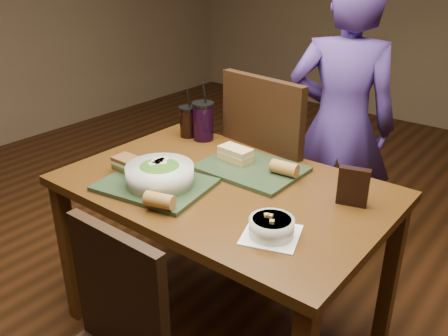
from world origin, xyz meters
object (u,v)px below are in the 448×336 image
(salad_bowl, at_px, (160,173))
(soup_bowl, at_px, (272,227))
(dining_table, at_px, (224,203))
(chair_far, at_px, (273,167))
(tray_near, at_px, (155,185))
(baguette_near, at_px, (159,200))
(cup_cola, at_px, (188,121))
(diner, at_px, (340,127))
(baguette_far, at_px, (284,168))
(tray_far, at_px, (251,168))
(cup_berry, at_px, (203,121))
(sandwich_far, at_px, (236,154))
(sandwich_near, at_px, (128,164))
(chip_bag, at_px, (353,187))

(salad_bowl, height_order, soup_bowl, salad_bowl)
(dining_table, height_order, chair_far, chair_far)
(salad_bowl, bearing_deg, tray_near, -162.41)
(baguette_near, xyz_separation_m, cup_cola, (-0.44, 0.63, 0.03))
(salad_bowl, bearing_deg, diner, 76.57)
(tray_near, bearing_deg, baguette_far, 46.97)
(diner, relative_size, baguette_far, 13.58)
(tray_far, distance_m, cup_berry, 0.44)
(salad_bowl, xyz_separation_m, sandwich_far, (0.09, 0.37, -0.02))
(sandwich_near, height_order, baguette_far, same)
(baguette_far, xyz_separation_m, cup_berry, (-0.55, 0.13, 0.05))
(diner, distance_m, baguette_near, 1.21)
(baguette_far, bearing_deg, tray_far, -172.31)
(baguette_near, distance_m, cup_cola, 0.77)
(diner, bearing_deg, baguette_far, 75.14)
(tray_far, xyz_separation_m, cup_cola, (-0.49, 0.14, 0.07))
(chair_far, distance_m, cup_cola, 0.49)
(chair_far, relative_size, tray_near, 2.59)
(diner, height_order, sandwich_near, diner)
(tray_far, xyz_separation_m, cup_berry, (-0.40, 0.15, 0.09))
(chair_far, distance_m, cup_berry, 0.42)
(soup_bowl, height_order, sandwich_near, same)
(tray_near, relative_size, cup_berry, 1.44)
(baguette_near, distance_m, chip_bag, 0.70)
(baguette_near, relative_size, cup_berry, 0.37)
(dining_table, height_order, baguette_far, baguette_far)
(sandwich_far, height_order, chip_bag, chip_bag)
(diner, bearing_deg, chip_bag, 97.07)
(dining_table, xyz_separation_m, tray_near, (-0.20, -0.19, 0.10))
(cup_berry, bearing_deg, sandwich_far, -24.45)
(dining_table, xyz_separation_m, baguette_far, (0.16, 0.19, 0.14))
(salad_bowl, distance_m, sandwich_far, 0.38)
(cup_cola, height_order, cup_berry, cup_berry)
(tray_near, xyz_separation_m, baguette_near, (0.16, -0.13, 0.04))
(chair_far, xyz_separation_m, baguette_far, (0.27, -0.33, 0.19))
(chair_far, relative_size, sandwich_far, 7.19)
(dining_table, height_order, salad_bowl, salad_bowl)
(dining_table, relative_size, baguette_far, 11.51)
(sandwich_far, xyz_separation_m, cup_cola, (-0.39, 0.12, 0.03))
(baguette_far, relative_size, chip_bag, 0.77)
(chair_far, bearing_deg, baguette_far, -51.48)
(chair_far, xyz_separation_m, soup_bowl, (0.46, -0.73, 0.18))
(salad_bowl, height_order, baguette_far, salad_bowl)
(sandwich_far, distance_m, chip_bag, 0.56)
(dining_table, distance_m, tray_far, 0.20)
(tray_far, bearing_deg, cup_berry, 158.98)
(sandwich_near, bearing_deg, diner, 66.76)
(chair_far, bearing_deg, tray_near, -97.34)
(soup_bowl, bearing_deg, diner, 104.46)
(tray_far, bearing_deg, diner, 84.39)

